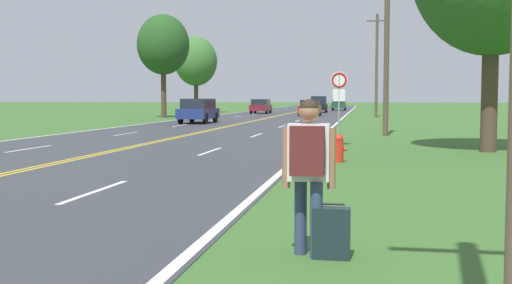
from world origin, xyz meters
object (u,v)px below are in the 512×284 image
object	(u,v)px
tree_behind_sign	(163,45)
car_dark_green_hatchback_distant	(339,104)
car_red_sedan_mid_near	(310,108)
fire_hydrant	(338,148)
suitcase	(331,233)
traffic_sign	(339,90)
car_maroon_hatchback_mid_far	(261,106)
tree_left_verge	(196,62)
car_black_van_receding	(319,104)
car_dark_blue_suv_approaching	(198,110)
hitchhiker_person	(308,161)

from	to	relation	value
tree_behind_sign	car_dark_green_hatchback_distant	world-z (taller)	tree_behind_sign
car_red_sedan_mid_near	fire_hydrant	bearing A→B (deg)	4.85
suitcase	fire_hydrant	bearing A→B (deg)	2.33
traffic_sign	car_maroon_hatchback_mid_far	distance (m)	45.95
tree_left_verge	car_maroon_hatchback_mid_far	xyz separation A→B (m)	(7.67, -1.84, -4.90)
car_black_van_receding	fire_hydrant	bearing A→B (deg)	2.48
car_red_sedan_mid_near	tree_left_verge	bearing A→B (deg)	-125.88
car_maroon_hatchback_mid_far	traffic_sign	bearing A→B (deg)	-166.64
suitcase	tree_left_verge	xyz separation A→B (m)	(-18.53, 62.88, 5.44)
suitcase	car_maroon_hatchback_mid_far	distance (m)	62.00
tree_behind_sign	traffic_sign	bearing A→B (deg)	-61.45
car_dark_blue_suv_approaching	tree_behind_sign	bearing A→B (deg)	29.48
car_red_sedan_mid_near	car_black_van_receding	xyz separation A→B (m)	(-0.14, 13.27, 0.20)
tree_left_verge	car_maroon_hatchback_mid_far	bearing A→B (deg)	-13.48
tree_left_verge	car_red_sedan_mid_near	size ratio (longest dim) A/B	1.85
suitcase	tree_left_verge	bearing A→B (deg)	16.68
fire_hydrant	car_dark_green_hatchback_distant	bearing A→B (deg)	92.42
suitcase	car_red_sedan_mid_near	xyz separation A→B (m)	(-4.91, 53.45, 0.49)
car_dark_green_hatchback_distant	hitchhiker_person	bearing A→B (deg)	2.13
car_dark_green_hatchback_distant	tree_behind_sign	bearing A→B (deg)	-22.97
hitchhiker_person	car_dark_green_hatchback_distant	world-z (taller)	hitchhiker_person
suitcase	car_dark_green_hatchback_distant	xyz separation A→B (m)	(-3.26, 78.55, 0.56)
suitcase	car_black_van_receding	size ratio (longest dim) A/B	0.14
hitchhiker_person	car_dark_green_hatchback_distant	distance (m)	78.58
tree_left_verge	suitcase	bearing A→B (deg)	-73.58
car_dark_blue_suv_approaching	traffic_sign	bearing A→B (deg)	-150.40
tree_behind_sign	car_dark_green_hatchback_distant	bearing A→B (deg)	67.09
car_maroon_hatchback_mid_far	tree_left_verge	bearing A→B (deg)	76.99
fire_hydrant	tree_behind_sign	world-z (taller)	tree_behind_sign
tree_left_verge	car_dark_green_hatchback_distant	distance (m)	22.42
tree_left_verge	hitchhiker_person	bearing A→B (deg)	-73.79
car_red_sedan_mid_near	car_dark_green_hatchback_distant	bearing A→B (deg)	175.06
hitchhiker_person	car_maroon_hatchback_mid_far	size ratio (longest dim) A/B	0.45
fire_hydrant	traffic_sign	bearing A→B (deg)	92.39
suitcase	car_black_van_receding	world-z (taller)	car_black_van_receding
suitcase	car_dark_blue_suv_approaching	distance (m)	36.71
hitchhiker_person	fire_hydrant	distance (m)	10.57
traffic_sign	car_red_sedan_mid_near	bearing A→B (deg)	96.58
car_red_sedan_mid_near	car_dark_blue_suv_approaching	bearing A→B (deg)	-19.12
fire_hydrant	car_red_sedan_mid_near	bearing A→B (deg)	96.03
car_black_van_receding	tree_left_verge	bearing A→B (deg)	-76.39
traffic_sign	tree_left_verge	size ratio (longest dim) A/B	0.32
fire_hydrant	car_black_van_receding	world-z (taller)	car_black_van_receding
hitchhiker_person	tree_behind_sign	xyz separation A→B (m)	(-16.66, 46.19, 5.15)
car_maroon_hatchback_mid_far	car_dark_blue_suv_approaching	bearing A→B (deg)	-179.53
tree_left_verge	tree_behind_sign	xyz separation A→B (m)	(1.61, -16.66, 0.51)
hitchhiker_person	suitcase	distance (m)	0.84
tree_left_verge	car_black_van_receding	world-z (taller)	tree_left_verge
hitchhiker_person	tree_behind_sign	size ratio (longest dim) A/B	0.20
tree_behind_sign	car_red_sedan_mid_near	xyz separation A→B (m)	(12.01, 7.23, -5.46)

